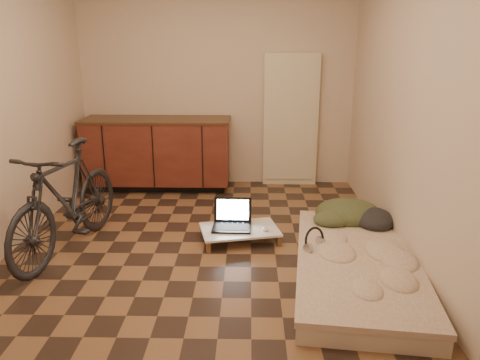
{
  "coord_description": "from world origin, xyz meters",
  "views": [
    {
      "loc": [
        0.42,
        -4.09,
        1.85
      ],
      "look_at": [
        0.33,
        0.24,
        0.55
      ],
      "focal_mm": 35.0,
      "sensor_mm": 36.0,
      "label": 1
    }
  ],
  "objects_px": {
    "lap_desk": "(240,230)",
    "laptop": "(232,222)",
    "bicycle": "(66,194)",
    "futon": "(357,266)"
  },
  "relations": [
    {
      "from": "lap_desk",
      "to": "laptop",
      "type": "relative_size",
      "value": 2.17
    },
    {
      "from": "bicycle",
      "to": "lap_desk",
      "type": "height_order",
      "value": "bicycle"
    },
    {
      "from": "bicycle",
      "to": "lap_desk",
      "type": "bearing_deg",
      "value": 21.68
    },
    {
      "from": "bicycle",
      "to": "laptop",
      "type": "distance_m",
      "value": 1.54
    },
    {
      "from": "bicycle",
      "to": "futon",
      "type": "height_order",
      "value": "bicycle"
    },
    {
      "from": "futon",
      "to": "lap_desk",
      "type": "height_order",
      "value": "futon"
    },
    {
      "from": "futon",
      "to": "lap_desk",
      "type": "xyz_separation_m",
      "value": [
        -0.97,
        0.68,
        0.02
      ]
    },
    {
      "from": "bicycle",
      "to": "laptop",
      "type": "xyz_separation_m",
      "value": [
        1.46,
        0.32,
        -0.37
      ]
    },
    {
      "from": "bicycle",
      "to": "futon",
      "type": "bearing_deg",
      "value": 2.32
    },
    {
      "from": "lap_desk",
      "to": "futon",
      "type": "bearing_deg",
      "value": -47.93
    }
  ]
}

